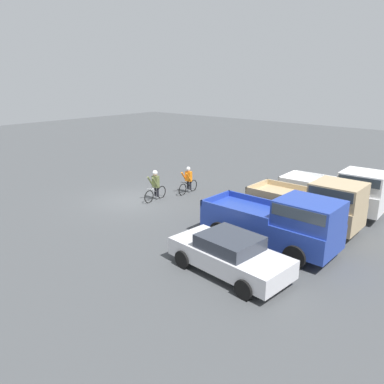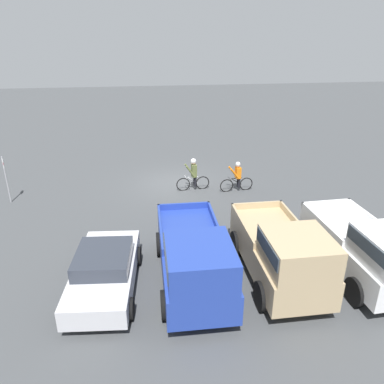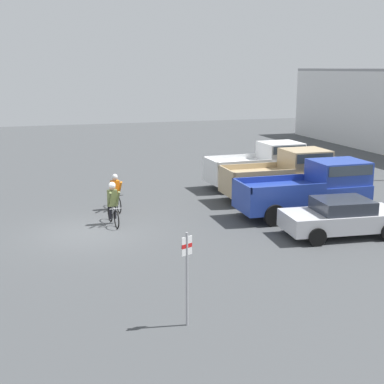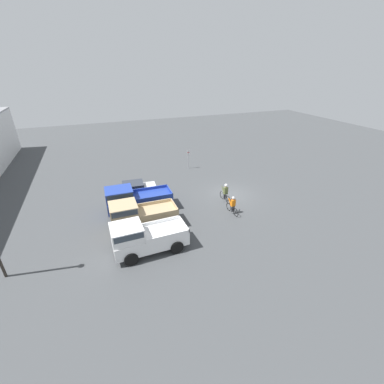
{
  "view_description": "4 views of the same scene",
  "coord_description": "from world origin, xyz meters",
  "px_view_note": "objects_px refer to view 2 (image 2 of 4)",
  "views": [
    {
      "loc": [
        12.76,
        15.34,
        6.48
      ],
      "look_at": [
        -0.33,
        4.1,
        1.2
      ],
      "focal_mm": 35.0,
      "sensor_mm": 36.0,
      "label": 1
    },
    {
      "loc": [
        1.79,
        18.84,
        7.6
      ],
      "look_at": [
        -0.33,
        4.1,
        1.2
      ],
      "focal_mm": 35.0,
      "sensor_mm": 36.0,
      "label": 2
    },
    {
      "loc": [
        19.36,
        -2.07,
        5.99
      ],
      "look_at": [
        -0.33,
        4.1,
        1.2
      ],
      "focal_mm": 50.0,
      "sensor_mm": 36.0,
      "label": 3
    },
    {
      "loc": [
        -19.3,
        11.4,
        11.37
      ],
      "look_at": [
        -0.33,
        4.1,
        1.2
      ],
      "focal_mm": 24.0,
      "sensor_mm": 36.0,
      "label": 4
    }
  ],
  "objects_px": {
    "pickup_truck_1": "(283,252)",
    "sedan_0": "(105,270)",
    "fire_lane_sign": "(5,175)",
    "pickup_truck_0": "(369,249)",
    "cyclist_0": "(193,174)",
    "cyclist_1": "(237,176)",
    "pickup_truck_2": "(194,258)"
  },
  "relations": [
    {
      "from": "pickup_truck_1",
      "to": "sedan_0",
      "type": "xyz_separation_m",
      "value": [
        5.6,
        -0.53,
        -0.49
      ]
    },
    {
      "from": "fire_lane_sign",
      "to": "sedan_0",
      "type": "bearing_deg",
      "value": 124.08
    },
    {
      "from": "pickup_truck_0",
      "to": "pickup_truck_1",
      "type": "relative_size",
      "value": 1.01
    },
    {
      "from": "pickup_truck_0",
      "to": "cyclist_0",
      "type": "distance_m",
      "value": 9.54
    },
    {
      "from": "cyclist_1",
      "to": "fire_lane_sign",
      "type": "xyz_separation_m",
      "value": [
        11.17,
        -0.16,
        0.6
      ]
    },
    {
      "from": "pickup_truck_1",
      "to": "cyclist_1",
      "type": "xyz_separation_m",
      "value": [
        -0.55,
        -7.79,
        -0.4
      ]
    },
    {
      "from": "pickup_truck_2",
      "to": "cyclist_1",
      "type": "xyz_separation_m",
      "value": [
        -3.36,
        -7.68,
        -0.37
      ]
    },
    {
      "from": "sedan_0",
      "to": "cyclist_0",
      "type": "height_order",
      "value": "cyclist_0"
    },
    {
      "from": "pickup_truck_1",
      "to": "sedan_0",
      "type": "relative_size",
      "value": 1.11
    },
    {
      "from": "fire_lane_sign",
      "to": "pickup_truck_1",
      "type": "bearing_deg",
      "value": 143.19
    },
    {
      "from": "pickup_truck_0",
      "to": "pickup_truck_1",
      "type": "distance_m",
      "value": 2.82
    },
    {
      "from": "pickup_truck_2",
      "to": "fire_lane_sign",
      "type": "xyz_separation_m",
      "value": [
        7.81,
        -7.84,
        0.23
      ]
    },
    {
      "from": "pickup_truck_0",
      "to": "cyclist_0",
      "type": "bearing_deg",
      "value": -62.1
    },
    {
      "from": "pickup_truck_1",
      "to": "sedan_0",
      "type": "bearing_deg",
      "value": -5.37
    },
    {
      "from": "pickup_truck_1",
      "to": "pickup_truck_2",
      "type": "relative_size",
      "value": 0.9
    },
    {
      "from": "pickup_truck_1",
      "to": "pickup_truck_0",
      "type": "bearing_deg",
      "value": 176.45
    },
    {
      "from": "sedan_0",
      "to": "cyclist_0",
      "type": "bearing_deg",
      "value": -117.08
    },
    {
      "from": "sedan_0",
      "to": "fire_lane_sign",
      "type": "height_order",
      "value": "fire_lane_sign"
    },
    {
      "from": "sedan_0",
      "to": "pickup_truck_2",
      "type": "bearing_deg",
      "value": 171.5
    },
    {
      "from": "cyclist_0",
      "to": "pickup_truck_2",
      "type": "bearing_deg",
      "value": 81.89
    },
    {
      "from": "pickup_truck_0",
      "to": "sedan_0",
      "type": "distance_m",
      "value": 8.46
    },
    {
      "from": "pickup_truck_2",
      "to": "cyclist_0",
      "type": "distance_m",
      "value": 8.23
    },
    {
      "from": "pickup_truck_1",
      "to": "pickup_truck_2",
      "type": "bearing_deg",
      "value": -2.22
    },
    {
      "from": "cyclist_0",
      "to": "fire_lane_sign",
      "type": "height_order",
      "value": "fire_lane_sign"
    },
    {
      "from": "pickup_truck_0",
      "to": "pickup_truck_2",
      "type": "relative_size",
      "value": 0.91
    },
    {
      "from": "cyclist_0",
      "to": "fire_lane_sign",
      "type": "xyz_separation_m",
      "value": [
        8.97,
        0.31,
        0.52
      ]
    },
    {
      "from": "cyclist_1",
      "to": "cyclist_0",
      "type": "bearing_deg",
      "value": -11.96
    },
    {
      "from": "cyclist_1",
      "to": "fire_lane_sign",
      "type": "height_order",
      "value": "fire_lane_sign"
    },
    {
      "from": "fire_lane_sign",
      "to": "pickup_truck_2",
      "type": "bearing_deg",
      "value": 134.9
    },
    {
      "from": "fire_lane_sign",
      "to": "cyclist_1",
      "type": "bearing_deg",
      "value": 179.18
    },
    {
      "from": "pickup_truck_0",
      "to": "sedan_0",
      "type": "relative_size",
      "value": 1.11
    },
    {
      "from": "pickup_truck_2",
      "to": "pickup_truck_0",
      "type": "bearing_deg",
      "value": 177.11
    }
  ]
}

